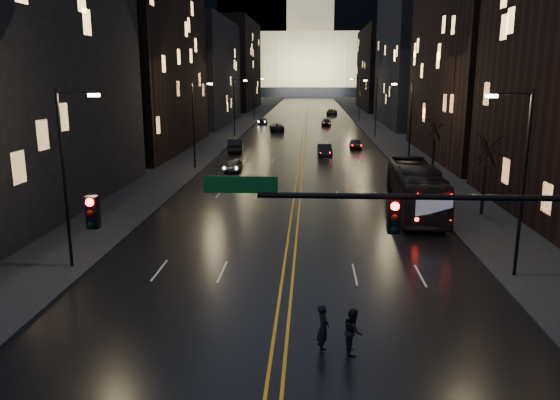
% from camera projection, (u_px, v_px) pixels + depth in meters
% --- Properties ---
extents(ground, '(900.00, 900.00, 0.00)m').
position_uv_depth(ground, '(275.00, 384.00, 17.40)').
color(ground, black).
rests_on(ground, ground).
extents(road, '(20.00, 320.00, 0.02)m').
position_uv_depth(road, '(307.00, 112.00, 143.85)').
color(road, black).
rests_on(road, ground).
extents(sidewalk_left, '(8.00, 320.00, 0.16)m').
position_uv_depth(sidewalk_left, '(255.00, 111.00, 144.61)').
color(sidewalk_left, black).
rests_on(sidewalk_left, ground).
extents(sidewalk_right, '(8.00, 320.00, 0.16)m').
position_uv_depth(sidewalk_right, '(361.00, 112.00, 143.06)').
color(sidewalk_right, black).
rests_on(sidewalk_right, ground).
extents(center_line, '(0.62, 320.00, 0.01)m').
position_uv_depth(center_line, '(307.00, 112.00, 143.85)').
color(center_line, orange).
rests_on(center_line, road).
extents(building_left_mid, '(12.00, 30.00, 28.00)m').
position_uv_depth(building_left_mid, '(135.00, 38.00, 67.94)').
color(building_left_mid, black).
rests_on(building_left_mid, ground).
extents(building_left_far, '(12.00, 34.00, 20.00)m').
position_uv_depth(building_left_far, '(198.00, 72.00, 105.80)').
color(building_left_far, black).
rests_on(building_left_far, ground).
extents(building_left_dist, '(12.00, 40.00, 24.00)m').
position_uv_depth(building_left_dist, '(233.00, 66.00, 152.04)').
color(building_left_dist, black).
rests_on(building_left_dist, ground).
extents(building_right_mid, '(12.00, 34.00, 26.00)m').
position_uv_depth(building_right_mid, '(418.00, 56.00, 102.80)').
color(building_right_mid, black).
rests_on(building_right_mid, ground).
extents(building_right_dist, '(12.00, 40.00, 22.00)m').
position_uv_depth(building_right_dist, '(384.00, 69.00, 149.95)').
color(building_right_dist, black).
rests_on(building_right_dist, ground).
extents(capitol, '(90.00, 50.00, 58.50)m').
position_uv_depth(capitol, '(310.00, 58.00, 256.72)').
color(capitol, black).
rests_on(capitol, ground).
extents(traffic_signal, '(17.29, 0.45, 7.00)m').
position_uv_depth(traffic_signal, '(476.00, 234.00, 15.92)').
color(traffic_signal, black).
rests_on(traffic_signal, ground).
extents(streetlamp_right_near, '(2.13, 0.25, 9.00)m').
position_uv_depth(streetlamp_right_near, '(520.00, 175.00, 25.39)').
color(streetlamp_right_near, black).
rests_on(streetlamp_right_near, ground).
extents(streetlamp_left_near, '(2.13, 0.25, 9.00)m').
position_uv_depth(streetlamp_left_near, '(67.00, 170.00, 26.58)').
color(streetlamp_left_near, black).
rests_on(streetlamp_left_near, ground).
extents(streetlamp_right_mid, '(2.13, 0.25, 9.00)m').
position_uv_depth(streetlamp_right_mid, '(409.00, 121.00, 54.57)').
color(streetlamp_right_mid, black).
rests_on(streetlamp_right_mid, ground).
extents(streetlamp_left_mid, '(2.13, 0.25, 9.00)m').
position_uv_depth(streetlamp_left_mid, '(195.00, 120.00, 55.76)').
color(streetlamp_left_mid, black).
rests_on(streetlamp_left_mid, ground).
extents(streetlamp_right_far, '(2.13, 0.25, 9.00)m').
position_uv_depth(streetlamp_right_far, '(375.00, 105.00, 83.75)').
color(streetlamp_right_far, black).
rests_on(streetlamp_right_far, ground).
extents(streetlamp_left_far, '(2.13, 0.25, 9.00)m').
position_uv_depth(streetlamp_left_far, '(235.00, 104.00, 84.95)').
color(streetlamp_left_far, black).
rests_on(streetlamp_left_far, ground).
extents(streetlamp_right_dist, '(2.13, 0.25, 9.00)m').
position_uv_depth(streetlamp_right_dist, '(359.00, 97.00, 112.93)').
color(streetlamp_right_dist, black).
rests_on(streetlamp_right_dist, ground).
extents(streetlamp_left_dist, '(2.13, 0.25, 9.00)m').
position_uv_depth(streetlamp_left_dist, '(255.00, 97.00, 114.13)').
color(streetlamp_left_dist, black).
rests_on(streetlamp_left_dist, ground).
extents(tree_right_mid, '(2.40, 2.40, 6.65)m').
position_uv_depth(tree_right_mid, '(487.00, 152.00, 37.06)').
color(tree_right_mid, black).
rests_on(tree_right_mid, ground).
extents(tree_right_far, '(2.40, 2.40, 6.65)m').
position_uv_depth(tree_right_far, '(435.00, 129.00, 52.63)').
color(tree_right_far, black).
rests_on(tree_right_far, ground).
extents(bus, '(3.41, 12.39, 3.42)m').
position_uv_depth(bus, '(416.00, 189.00, 38.61)').
color(bus, black).
rests_on(bus, ground).
extents(oncoming_car_a, '(1.83, 4.26, 1.43)m').
position_uv_depth(oncoming_car_a, '(233.00, 164.00, 55.38)').
color(oncoming_car_a, black).
rests_on(oncoming_car_a, ground).
extents(oncoming_car_b, '(2.34, 5.35, 1.71)m').
position_uv_depth(oncoming_car_b, '(235.00, 145.00, 69.05)').
color(oncoming_car_b, black).
rests_on(oncoming_car_b, ground).
extents(oncoming_car_c, '(2.94, 5.26, 1.39)m').
position_uv_depth(oncoming_car_c, '(277.00, 127.00, 94.38)').
color(oncoming_car_c, black).
rests_on(oncoming_car_c, ground).
extents(oncoming_car_d, '(2.39, 4.71, 1.31)m').
position_uv_depth(oncoming_car_d, '(263.00, 121.00, 107.12)').
color(oncoming_car_d, black).
rests_on(oncoming_car_d, ground).
extents(receding_car_a, '(1.81, 4.61, 1.49)m').
position_uv_depth(receding_car_a, '(325.00, 150.00, 65.32)').
color(receding_car_a, black).
rests_on(receding_car_a, ground).
extents(receding_car_b, '(1.74, 4.05, 1.36)m').
position_uv_depth(receding_car_b, '(355.00, 144.00, 71.96)').
color(receding_car_b, black).
rests_on(receding_car_b, ground).
extents(receding_car_c, '(2.02, 4.54, 1.29)m').
position_uv_depth(receding_car_c, '(326.00, 123.00, 104.03)').
color(receding_car_c, black).
rests_on(receding_car_c, ground).
extents(receding_car_d, '(2.80, 5.52, 1.49)m').
position_uv_depth(receding_car_d, '(332.00, 112.00, 131.30)').
color(receding_car_d, black).
rests_on(receding_car_d, ground).
extents(pedestrian_a, '(0.51, 0.71, 1.79)m').
position_uv_depth(pedestrian_a, '(323.00, 329.00, 19.25)').
color(pedestrian_a, black).
rests_on(pedestrian_a, ground).
extents(pedestrian_b, '(0.48, 0.83, 1.67)m').
position_uv_depth(pedestrian_b, '(353.00, 331.00, 19.20)').
color(pedestrian_b, black).
rests_on(pedestrian_b, ground).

